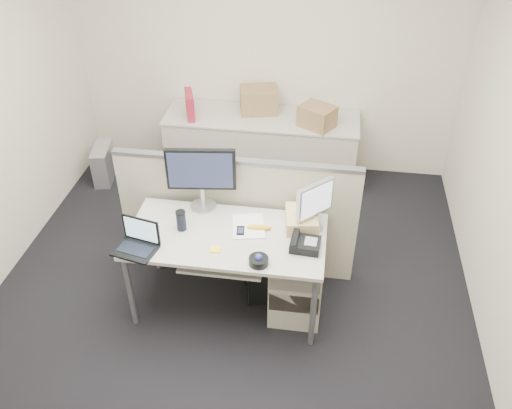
% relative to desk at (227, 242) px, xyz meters
% --- Properties ---
extents(floor, '(4.00, 4.50, 0.01)m').
position_rel_desk_xyz_m(floor, '(0.00, 0.00, -0.67)').
color(floor, black).
rests_on(floor, ground).
extents(wall_back, '(4.00, 0.02, 2.70)m').
position_rel_desk_xyz_m(wall_back, '(0.00, 2.25, 0.69)').
color(wall_back, beige).
rests_on(wall_back, ground).
extents(desk, '(1.50, 0.75, 0.73)m').
position_rel_desk_xyz_m(desk, '(0.00, 0.00, 0.00)').
color(desk, '#B9B8AD').
rests_on(desk, floor).
extents(keyboard_tray, '(0.62, 0.32, 0.02)m').
position_rel_desk_xyz_m(keyboard_tray, '(0.00, -0.18, -0.04)').
color(keyboard_tray, '#B9B8AD').
rests_on(keyboard_tray, desk).
extents(drawer_pedestal, '(0.40, 0.55, 0.65)m').
position_rel_desk_xyz_m(drawer_pedestal, '(0.55, 0.05, -0.34)').
color(drawer_pedestal, '#BCB1A3').
rests_on(drawer_pedestal, floor).
extents(cubicle_partition, '(2.00, 0.06, 1.10)m').
position_rel_desk_xyz_m(cubicle_partition, '(0.00, 0.45, -0.11)').
color(cubicle_partition, '#ABA38F').
rests_on(cubicle_partition, floor).
extents(back_counter, '(2.00, 0.60, 0.72)m').
position_rel_desk_xyz_m(back_counter, '(0.00, 1.93, -0.30)').
color(back_counter, '#BCB1A3').
rests_on(back_counter, floor).
extents(monitor_main, '(0.56, 0.27, 0.54)m').
position_rel_desk_xyz_m(monitor_main, '(-0.25, 0.32, 0.34)').
color(monitor_main, black).
rests_on(monitor_main, desk).
extents(monitor_small, '(0.35, 0.35, 0.40)m').
position_rel_desk_xyz_m(monitor_small, '(0.64, 0.18, 0.27)').
color(monitor_small, '#B7B7BC').
rests_on(monitor_small, desk).
extents(laptop, '(0.34, 0.28, 0.22)m').
position_rel_desk_xyz_m(laptop, '(-0.62, -0.28, 0.18)').
color(laptop, black).
rests_on(laptop, desk).
extents(trackball, '(0.17, 0.17, 0.05)m').
position_rel_desk_xyz_m(trackball, '(0.29, -0.28, 0.09)').
color(trackball, black).
rests_on(trackball, desk).
extents(desk_phone, '(0.23, 0.19, 0.07)m').
position_rel_desk_xyz_m(desk_phone, '(0.60, -0.07, 0.10)').
color(desk_phone, black).
rests_on(desk_phone, desk).
extents(paper_stack, '(0.30, 0.35, 0.01)m').
position_rel_desk_xyz_m(paper_stack, '(0.15, 0.12, 0.07)').
color(paper_stack, white).
rests_on(paper_stack, desk).
extents(sticky_pad, '(0.08, 0.08, 0.01)m').
position_rel_desk_xyz_m(sticky_pad, '(-0.05, -0.18, 0.07)').
color(sticky_pad, yellow).
rests_on(sticky_pad, desk).
extents(travel_mug, '(0.08, 0.08, 0.15)m').
position_rel_desk_xyz_m(travel_mug, '(-0.35, 0.02, 0.14)').
color(travel_mug, black).
rests_on(travel_mug, desk).
extents(banana, '(0.20, 0.07, 0.04)m').
position_rel_desk_xyz_m(banana, '(0.24, 0.10, 0.09)').
color(banana, '#F4AD13').
rests_on(banana, desk).
extents(cellphone, '(0.07, 0.12, 0.02)m').
position_rel_desk_xyz_m(cellphone, '(0.10, 0.05, 0.07)').
color(cellphone, black).
rests_on(cellphone, desk).
extents(manila_folders, '(0.28, 0.33, 0.11)m').
position_rel_desk_xyz_m(manila_folders, '(0.55, 0.20, 0.12)').
color(manila_folders, tan).
rests_on(manila_folders, desk).
extents(keyboard, '(0.49, 0.23, 0.03)m').
position_rel_desk_xyz_m(keyboard, '(-0.05, -0.14, -0.02)').
color(keyboard, black).
rests_on(keyboard, keyboard_tray).
extents(pc_tower_desk, '(0.25, 0.43, 0.38)m').
position_rel_desk_xyz_m(pc_tower_desk, '(0.20, 0.20, -0.47)').
color(pc_tower_desk, black).
rests_on(pc_tower_desk, floor).
extents(pc_tower_spare_dark, '(0.30, 0.44, 0.39)m').
position_rel_desk_xyz_m(pc_tower_spare_dark, '(-1.05, 2.03, -0.47)').
color(pc_tower_spare_dark, black).
rests_on(pc_tower_spare_dark, floor).
extents(pc_tower_spare_silver, '(0.24, 0.44, 0.39)m').
position_rel_desk_xyz_m(pc_tower_spare_silver, '(-1.70, 1.63, -0.47)').
color(pc_tower_spare_silver, '#B7B7BC').
rests_on(pc_tower_spare_silver, floor).
extents(cardboard_box_left, '(0.43, 0.36, 0.28)m').
position_rel_desk_xyz_m(cardboard_box_left, '(-0.05, 2.05, 0.20)').
color(cardboard_box_left, olive).
rests_on(cardboard_box_left, back_counter).
extents(cardboard_box_right, '(0.41, 0.39, 0.24)m').
position_rel_desk_xyz_m(cardboard_box_right, '(0.57, 1.81, 0.17)').
color(cardboard_box_right, olive).
rests_on(cardboard_box_right, back_counter).
extents(red_binder, '(0.17, 0.31, 0.28)m').
position_rel_desk_xyz_m(red_binder, '(-0.73, 1.83, 0.20)').
color(red_binder, '#A51F35').
rests_on(red_binder, back_counter).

